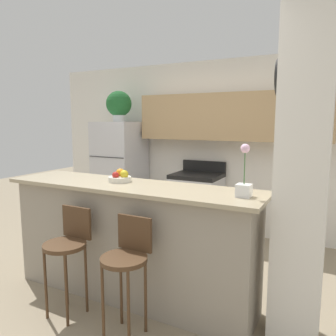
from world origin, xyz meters
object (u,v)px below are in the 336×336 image
object	(u,v)px
bar_stool_right	(127,259)
potted_plant_on_fridge	(119,105)
stove_range	(197,204)
fruit_bowl	(120,177)
bar_stool_left	(68,246)
refrigerator	(120,173)
orchid_vase	(244,181)

from	to	relation	value
bar_stool_right	potted_plant_on_fridge	world-z (taller)	potted_plant_on_fridge
stove_range	fruit_bowl	distance (m)	1.94
potted_plant_on_fridge	fruit_bowl	world-z (taller)	potted_plant_on_fridge
bar_stool_left	fruit_bowl	size ratio (longest dim) A/B	4.21
refrigerator	bar_stool_left	world-z (taller)	refrigerator
bar_stool_left	potted_plant_on_fridge	bearing A→B (deg)	115.86
stove_range	bar_stool_right	distance (m)	2.42
bar_stool_left	fruit_bowl	distance (m)	0.78
refrigerator	orchid_vase	xyz separation A→B (m)	(2.49, -1.83, 0.38)
orchid_vase	fruit_bowl	world-z (taller)	orchid_vase
refrigerator	orchid_vase	size ratio (longest dim) A/B	4.05
orchid_vase	fruit_bowl	bearing A→B (deg)	176.28
bar_stool_right	potted_plant_on_fridge	xyz separation A→B (m)	(-1.73, 2.31, 1.31)
refrigerator	stove_range	distance (m)	1.37
stove_range	orchid_vase	bearing A→B (deg)	-58.21
refrigerator	bar_stool_right	xyz separation A→B (m)	(1.73, -2.31, -0.21)
bar_stool_right	potted_plant_on_fridge	size ratio (longest dim) A/B	1.92
bar_stool_left	bar_stool_right	world-z (taller)	same
bar_stool_left	bar_stool_right	bearing A→B (deg)	0.00
potted_plant_on_fridge	stove_range	bearing A→B (deg)	2.93
stove_range	bar_stool_right	bearing A→B (deg)	-80.18
fruit_bowl	bar_stool_left	bearing A→B (deg)	-105.05
fruit_bowl	stove_range	bearing A→B (deg)	88.61
bar_stool_right	potted_plant_on_fridge	bearing A→B (deg)	126.77
potted_plant_on_fridge	orchid_vase	world-z (taller)	potted_plant_on_fridge
refrigerator	orchid_vase	world-z (taller)	refrigerator
refrigerator	bar_stool_right	distance (m)	2.89
orchid_vase	fruit_bowl	distance (m)	1.22
potted_plant_on_fridge	fruit_bowl	bearing A→B (deg)	-53.99
orchid_vase	refrigerator	bearing A→B (deg)	143.71
refrigerator	bar_stool_left	distance (m)	2.58
fruit_bowl	refrigerator	bearing A→B (deg)	126.01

